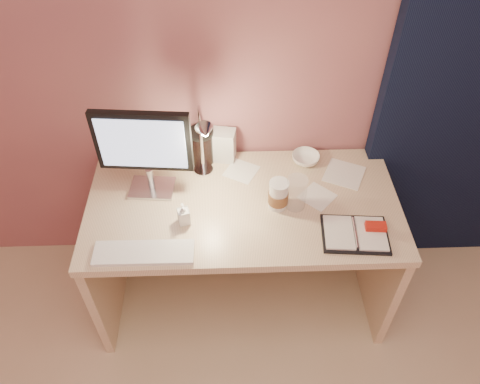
{
  "coord_description": "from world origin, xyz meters",
  "views": [
    {
      "loc": [
        -0.06,
        -0.05,
        2.25
      ],
      "look_at": [
        -0.02,
        1.33,
        0.85
      ],
      "focal_mm": 35.0,
      "sensor_mm": 36.0,
      "label": 1
    }
  ],
  "objects_px": {
    "desk": "(242,223)",
    "lotion_bottle": "(184,214)",
    "desk_lamp": "(196,144)",
    "bowl": "(306,158)",
    "planner": "(357,233)",
    "dark_jar": "(202,148)",
    "keyboard": "(144,253)",
    "clear_cup": "(296,193)",
    "coffee_cup": "(278,195)",
    "product_box": "(224,145)",
    "monitor": "(144,146)"
  },
  "relations": [
    {
      "from": "desk",
      "to": "dark_jar",
      "type": "relative_size",
      "value": 8.67
    },
    {
      "from": "clear_cup",
      "to": "product_box",
      "type": "relative_size",
      "value": 0.97
    },
    {
      "from": "lotion_bottle",
      "to": "dark_jar",
      "type": "xyz_separation_m",
      "value": [
        0.07,
        0.4,
        0.03
      ]
    },
    {
      "from": "keyboard",
      "to": "dark_jar",
      "type": "relative_size",
      "value": 2.5
    },
    {
      "from": "desk",
      "to": "coffee_cup",
      "type": "relative_size",
      "value": 9.78
    },
    {
      "from": "lotion_bottle",
      "to": "product_box",
      "type": "height_order",
      "value": "product_box"
    },
    {
      "from": "desk",
      "to": "product_box",
      "type": "xyz_separation_m",
      "value": [
        -0.08,
        0.23,
        0.31
      ]
    },
    {
      "from": "coffee_cup",
      "to": "bowl",
      "type": "bearing_deg",
      "value": 60.74
    },
    {
      "from": "bowl",
      "to": "product_box",
      "type": "height_order",
      "value": "product_box"
    },
    {
      "from": "keyboard",
      "to": "planner",
      "type": "xyz_separation_m",
      "value": [
        0.88,
        0.07,
        0.0
      ]
    },
    {
      "from": "clear_cup",
      "to": "desk",
      "type": "bearing_deg",
      "value": 157.13
    },
    {
      "from": "clear_cup",
      "to": "desk_lamp",
      "type": "bearing_deg",
      "value": 162.15
    },
    {
      "from": "desk",
      "to": "monitor",
      "type": "bearing_deg",
      "value": 176.43
    },
    {
      "from": "desk",
      "to": "clear_cup",
      "type": "bearing_deg",
      "value": -22.87
    },
    {
      "from": "bowl",
      "to": "lotion_bottle",
      "type": "distance_m",
      "value": 0.68
    },
    {
      "from": "planner",
      "to": "coffee_cup",
      "type": "distance_m",
      "value": 0.37
    },
    {
      "from": "keyboard",
      "to": "lotion_bottle",
      "type": "relative_size",
      "value": 3.76
    },
    {
      "from": "coffee_cup",
      "to": "desk_lamp",
      "type": "xyz_separation_m",
      "value": [
        -0.35,
        0.14,
        0.18
      ]
    },
    {
      "from": "coffee_cup",
      "to": "bowl",
      "type": "height_order",
      "value": "coffee_cup"
    },
    {
      "from": "bowl",
      "to": "product_box",
      "type": "relative_size",
      "value": 0.83
    },
    {
      "from": "planner",
      "to": "lotion_bottle",
      "type": "relative_size",
      "value": 2.7
    },
    {
      "from": "planner",
      "to": "coffee_cup",
      "type": "xyz_separation_m",
      "value": [
        -0.32,
        0.18,
        0.06
      ]
    },
    {
      "from": "desk",
      "to": "desk_lamp",
      "type": "relative_size",
      "value": 3.52
    },
    {
      "from": "bowl",
      "to": "dark_jar",
      "type": "distance_m",
      "value": 0.51
    },
    {
      "from": "lotion_bottle",
      "to": "bowl",
      "type": "bearing_deg",
      "value": 32.92
    },
    {
      "from": "monitor",
      "to": "clear_cup",
      "type": "xyz_separation_m",
      "value": [
        0.64,
        -0.12,
        -0.18
      ]
    },
    {
      "from": "keyboard",
      "to": "planner",
      "type": "relative_size",
      "value": 1.39
    },
    {
      "from": "coffee_cup",
      "to": "product_box",
      "type": "xyz_separation_m",
      "value": [
        -0.23,
        0.33,
        0.01
      ]
    },
    {
      "from": "bowl",
      "to": "desk",
      "type": "bearing_deg",
      "value": -148.58
    },
    {
      "from": "dark_jar",
      "to": "desk_lamp",
      "type": "relative_size",
      "value": 0.41
    },
    {
      "from": "monitor",
      "to": "lotion_bottle",
      "type": "height_order",
      "value": "monitor"
    },
    {
      "from": "coffee_cup",
      "to": "dark_jar",
      "type": "bearing_deg",
      "value": 136.89
    },
    {
      "from": "product_box",
      "to": "desk_lamp",
      "type": "height_order",
      "value": "desk_lamp"
    },
    {
      "from": "desk",
      "to": "monitor",
      "type": "height_order",
      "value": "monitor"
    },
    {
      "from": "monitor",
      "to": "clear_cup",
      "type": "relative_size",
      "value": 2.77
    },
    {
      "from": "clear_cup",
      "to": "coffee_cup",
      "type": "bearing_deg",
      "value": -178.39
    },
    {
      "from": "lotion_bottle",
      "to": "coffee_cup",
      "type": "bearing_deg",
      "value": 11.04
    },
    {
      "from": "desk",
      "to": "lotion_bottle",
      "type": "xyz_separation_m",
      "value": [
        -0.26,
        -0.18,
        0.28
      ]
    },
    {
      "from": "monitor",
      "to": "product_box",
      "type": "height_order",
      "value": "monitor"
    },
    {
      "from": "dark_jar",
      "to": "product_box",
      "type": "relative_size",
      "value": 1.0
    },
    {
      "from": "product_box",
      "to": "monitor",
      "type": "bearing_deg",
      "value": -137.63
    },
    {
      "from": "monitor",
      "to": "lotion_bottle",
      "type": "distance_m",
      "value": 0.33
    },
    {
      "from": "lotion_bottle",
      "to": "dark_jar",
      "type": "distance_m",
      "value": 0.4
    },
    {
      "from": "bowl",
      "to": "lotion_bottle",
      "type": "xyz_separation_m",
      "value": [
        -0.57,
        -0.37,
        0.03
      ]
    },
    {
      "from": "clear_cup",
      "to": "bowl",
      "type": "xyz_separation_m",
      "value": [
        0.09,
        0.29,
        -0.06
      ]
    },
    {
      "from": "clear_cup",
      "to": "planner",
      "type": "bearing_deg",
      "value": -36.87
    },
    {
      "from": "planner",
      "to": "product_box",
      "type": "distance_m",
      "value": 0.75
    },
    {
      "from": "dark_jar",
      "to": "lotion_bottle",
      "type": "bearing_deg",
      "value": -99.84
    },
    {
      "from": "lotion_bottle",
      "to": "desk_lamp",
      "type": "height_order",
      "value": "desk_lamp"
    },
    {
      "from": "lotion_bottle",
      "to": "dark_jar",
      "type": "height_order",
      "value": "dark_jar"
    }
  ]
}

